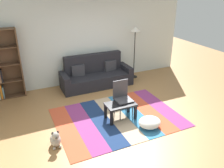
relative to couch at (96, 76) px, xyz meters
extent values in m
plane|color=#9E7042|center=(-0.05, -2.02, -0.34)|extent=(14.00, 14.00, 0.00)
cube|color=silver|center=(-0.05, 0.53, 1.01)|extent=(6.80, 0.10, 2.70)
cube|color=#C64C2D|center=(-1.51, -2.06, -0.33)|extent=(0.43, 2.21, 0.01)
cube|color=#843370|center=(-1.08, -2.06, -0.33)|extent=(0.43, 2.21, 0.01)
cube|color=navy|center=(-0.65, -2.06, -0.33)|extent=(0.43, 2.21, 0.01)
cube|color=tan|center=(-0.22, -2.06, -0.33)|extent=(0.43, 2.21, 0.01)
cube|color=teal|center=(0.21, -2.06, -0.33)|extent=(0.43, 2.21, 0.01)
cube|color=#C64C2D|center=(0.64, -2.06, -0.33)|extent=(0.43, 2.21, 0.01)
cube|color=#843370|center=(1.07, -2.06, -0.33)|extent=(0.43, 2.21, 0.01)
cube|color=black|center=(0.00, -0.07, -0.14)|extent=(1.90, 0.80, 0.40)
cube|color=black|center=(0.00, 0.23, 0.36)|extent=(1.90, 0.20, 0.60)
cube|color=black|center=(-1.04, -0.07, -0.06)|extent=(0.18, 0.80, 0.56)
cube|color=black|center=(1.04, -0.07, -0.06)|extent=(0.18, 0.80, 0.56)
cube|color=#333338|center=(-0.55, 0.11, 0.22)|extent=(0.42, 0.19, 0.36)
cube|color=#333338|center=(0.55, 0.11, 0.22)|extent=(0.42, 0.19, 0.36)
cube|color=brown|center=(-2.17, 0.28, 0.66)|extent=(0.04, 0.28, 1.98)
cube|color=brown|center=(-2.60, 0.41, 0.66)|extent=(0.90, 0.01, 1.98)
cube|color=brown|center=(-2.60, 0.28, -0.32)|extent=(0.86, 0.28, 0.02)
cube|color=brown|center=(-2.60, 0.28, 0.17)|extent=(0.86, 0.28, 0.02)
cube|color=brown|center=(-2.60, 0.28, 0.66)|extent=(0.86, 0.28, 0.02)
cube|color=brown|center=(-2.60, 0.28, 1.14)|extent=(0.86, 0.28, 0.02)
cube|color=orange|center=(-2.81, 0.26, -0.10)|extent=(0.05, 0.23, 0.42)
cube|color=#668C99|center=(-2.76, 0.26, -0.14)|extent=(0.03, 0.22, 0.35)
cube|color=#8C6647|center=(-2.77, 0.26, 0.35)|extent=(0.05, 0.23, 0.35)
cube|color=black|center=(-2.72, 0.24, 0.36)|extent=(0.03, 0.19, 0.35)
cube|color=black|center=(-0.18, -2.13, 0.06)|extent=(0.72, 0.44, 0.04)
cube|color=black|center=(-0.50, -2.31, -0.14)|extent=(0.06, 0.06, 0.37)
cube|color=black|center=(0.14, -2.31, -0.14)|extent=(0.06, 0.06, 0.37)
cube|color=black|center=(-0.50, -1.95, -0.14)|extent=(0.06, 0.06, 0.37)
cube|color=black|center=(0.14, -1.95, -0.14)|extent=(0.06, 0.06, 0.37)
ellipsoid|color=white|center=(0.27, -2.74, -0.21)|extent=(0.53, 0.46, 0.24)
ellipsoid|color=#9E998E|center=(-1.85, -2.48, -0.21)|extent=(0.22, 0.30, 0.26)
sphere|color=#9E998E|center=(-1.85, -2.59, -0.03)|extent=(0.15, 0.15, 0.15)
ellipsoid|color=#474440|center=(-1.85, -2.65, -0.04)|extent=(0.06, 0.07, 0.05)
ellipsoid|color=#474440|center=(-1.90, -2.57, 0.02)|extent=(0.05, 0.04, 0.08)
ellipsoid|color=#474440|center=(-1.80, -2.57, 0.02)|extent=(0.05, 0.04, 0.08)
sphere|color=#9E998E|center=(-1.91, -2.62, -0.31)|extent=(0.06, 0.06, 0.06)
sphere|color=#9E998E|center=(-1.79, -2.62, -0.31)|extent=(0.06, 0.06, 0.06)
cylinder|color=black|center=(1.46, 0.12, -0.32)|extent=(0.26, 0.26, 0.02)
cylinder|color=black|center=(1.46, 0.12, 0.49)|extent=(0.03, 0.03, 1.60)
cone|color=white|center=(1.46, 0.12, 1.35)|extent=(0.32, 0.32, 0.14)
cube|color=black|center=(-0.18, -2.18, 0.09)|extent=(0.10, 0.15, 0.02)
cube|color=#38383D|center=(-0.05, -2.02, 0.10)|extent=(0.40, 0.40, 0.03)
cube|color=#38383D|center=(-0.05, -1.84, 0.34)|extent=(0.40, 0.03, 0.44)
cylinder|color=#38383D|center=(-0.22, -2.19, -0.12)|extent=(0.02, 0.02, 0.42)
cylinder|color=#38383D|center=(0.12, -2.19, -0.12)|extent=(0.02, 0.02, 0.42)
cylinder|color=#38383D|center=(-0.22, -1.85, -0.12)|extent=(0.02, 0.02, 0.42)
cylinder|color=#38383D|center=(0.12, -1.85, -0.12)|extent=(0.02, 0.02, 0.42)
camera|label=1|loc=(-2.39, -6.47, 2.77)|focal=36.97mm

